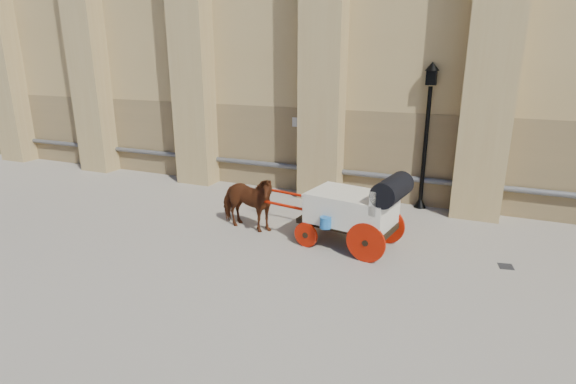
% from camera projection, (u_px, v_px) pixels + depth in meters
% --- Properties ---
extents(ground, '(90.00, 90.00, 0.00)m').
position_uv_depth(ground, '(311.00, 238.00, 12.16)').
color(ground, gray).
rests_on(ground, ground).
extents(horse, '(2.04, 1.13, 1.64)m').
position_uv_depth(horse, '(247.00, 202.00, 12.53)').
color(horse, '#552410').
rests_on(horse, ground).
extents(carriage, '(4.71, 1.96, 2.00)m').
position_uv_depth(carriage, '(357.00, 207.00, 11.29)').
color(carriage, black).
rests_on(carriage, ground).
extents(street_lamp, '(0.43, 0.43, 4.56)m').
position_uv_depth(street_lamp, '(426.00, 133.00, 13.90)').
color(street_lamp, black).
rests_on(street_lamp, ground).
extents(drain_grate_near, '(0.35, 0.35, 0.01)m').
position_uv_depth(drain_grate_near, '(354.00, 245.00, 11.71)').
color(drain_grate_near, black).
rests_on(drain_grate_near, ground).
extents(drain_grate_far, '(0.37, 0.37, 0.01)m').
position_uv_depth(drain_grate_far, '(506.00, 266.00, 10.52)').
color(drain_grate_far, black).
rests_on(drain_grate_far, ground).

